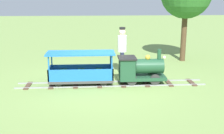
% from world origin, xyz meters
% --- Properties ---
extents(ground_plane, '(60.00, 60.00, 0.00)m').
position_xyz_m(ground_plane, '(0.00, 0.00, 0.00)').
color(ground_plane, '#75934C').
extents(track, '(0.70, 5.70, 0.04)m').
position_xyz_m(track, '(0.00, 0.29, 0.02)').
color(track, gray).
rests_on(track, ground_plane).
extents(locomotive, '(0.66, 1.45, 1.03)m').
position_xyz_m(locomotive, '(0.00, 1.16, 0.48)').
color(locomotive, '#1E472D').
rests_on(locomotive, ground_plane).
extents(passenger_car, '(0.76, 2.00, 0.97)m').
position_xyz_m(passenger_car, '(0.00, -0.61, 0.42)').
color(passenger_car, '#3F3F3F').
rests_on(passenger_car, ground_plane).
extents(conductor_person, '(0.30, 0.30, 1.62)m').
position_xyz_m(conductor_person, '(-1.10, 0.73, 0.96)').
color(conductor_person, '#282D47').
rests_on(conductor_person, ground_plane).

